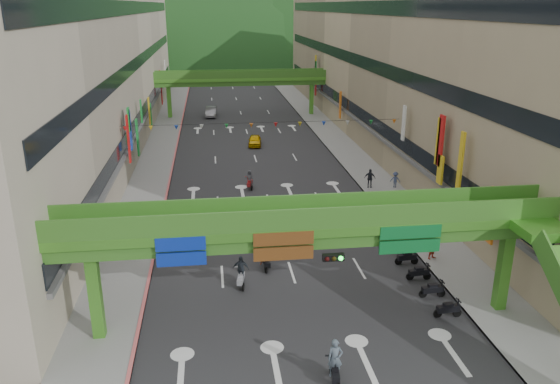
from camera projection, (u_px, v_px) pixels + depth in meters
The scene contains 22 objects.
road_slab at pixel (249, 138), 71.08m from camera, with size 18.00×140.00×0.02m, color #28282B.
sidewalk_left at pixel (163, 140), 69.74m from camera, with size 4.00×140.00×0.15m, color gray.
sidewalk_right at pixel (331, 135), 72.39m from camera, with size 4.00×140.00×0.15m, color gray.
curb_left at pixel (178, 140), 69.96m from camera, with size 0.20×140.00×0.18m, color #CC5959.
curb_right at pixel (317, 136), 72.15m from camera, with size 0.20×140.00×0.18m, color gray.
building_row_left at pixel (91, 66), 65.74m from camera, with size 12.80×95.00×19.00m.
building_row_right at pixel (394, 62), 70.29m from camera, with size 12.80×95.00×19.00m.
overpass_near at pixel (330, 240), 27.65m from camera, with size 28.00×12.27×7.10m.
overpass_far at pixel (241, 81), 83.40m from camera, with size 28.00×2.20×7.10m.
hill_left at pixel (176, 60), 172.48m from camera, with size 168.00×140.00×112.00m, color #1C4419.
hill_right at pixel (292, 53), 196.04m from camera, with size 208.00×176.00×128.00m, color #1C4419.
bunting_string at pixel (264, 125), 50.39m from camera, with size 26.00×0.36×0.47m.
scooter_rider_near at pixel (335, 362), 24.82m from camera, with size 0.73×1.60×2.22m.
scooter_rider_mid at pixel (266, 254), 35.55m from camera, with size 0.89×1.60×2.06m.
scooter_rider_left at pixel (241, 271), 33.36m from camera, with size 1.07×1.59×2.07m.
scooter_rider_far at pixel (250, 180), 51.29m from camera, with size 0.83×1.57×1.83m.
parked_scooter_row at pixel (419, 272), 34.33m from camera, with size 1.60×9.35×1.08m.
car_silver at pixel (211, 112), 84.69m from camera, with size 1.61×4.61×1.52m, color gray.
car_yellow at pixel (255, 141), 67.20m from camera, with size 1.53×3.79×1.29m, color #D2A005.
pedestrian_red at pixel (434, 250), 36.87m from camera, with size 0.75×0.58×1.54m, color #B83319.
pedestrian_dark at pixel (370, 180), 51.32m from camera, with size 1.05×0.44×1.80m, color #21242B.
pedestrian_blue at pixel (395, 181), 51.38m from camera, with size 0.70×0.45×1.51m, color #343F5F.
Camera 1 is at (-4.80, -19.46, 16.47)m, focal length 35.00 mm.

